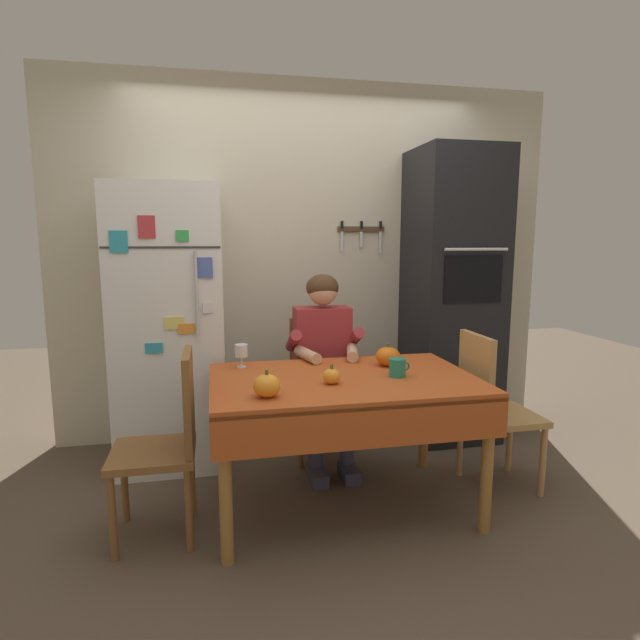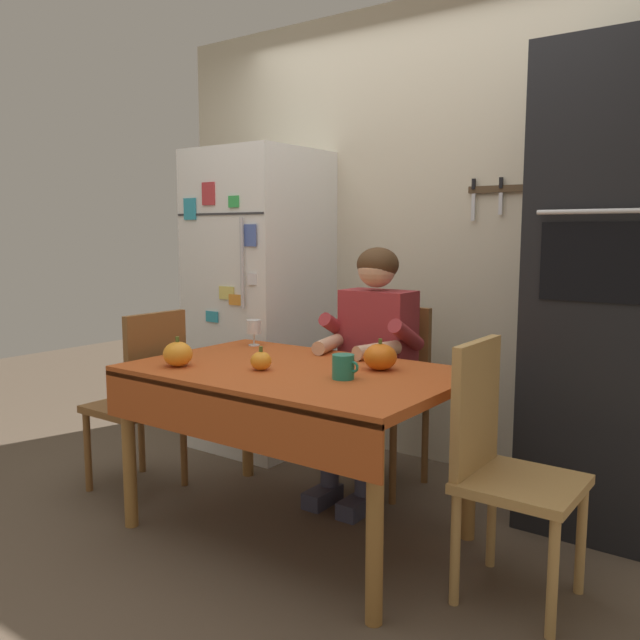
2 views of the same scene
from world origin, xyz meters
name	(u,v)px [view 2 (image 2 of 2)]	position (x,y,z in m)	size (l,w,h in m)	color
ground_plane	(282,540)	(0.00, 0.00, 0.00)	(10.00, 10.00, 0.00)	brown
back_wall_assembly	(438,235)	(0.05, 1.35, 1.30)	(3.70, 0.13, 2.60)	beige
refrigerator	(260,301)	(-0.95, 0.96, 0.90)	(0.68, 0.71, 1.80)	white
wall_oven	(609,294)	(1.05, 1.00, 1.05)	(0.60, 0.64, 2.10)	black
dining_table	(292,388)	(0.00, 0.08, 0.66)	(1.40, 0.90, 0.74)	#9E6B33
chair_behind_person	(389,387)	(0.02, 0.87, 0.51)	(0.40, 0.40, 0.93)	brown
seated_person	(371,350)	(0.02, 0.68, 0.74)	(0.47, 0.55, 1.25)	#38384C
chair_right_side	(501,458)	(0.90, 0.15, 0.51)	(0.40, 0.40, 0.93)	tan
chair_left_side	(144,394)	(-0.90, 0.01, 0.51)	(0.40, 0.40, 0.93)	brown
coffee_mug	(344,367)	(0.28, 0.05, 0.79)	(0.12, 0.09, 0.10)	#237F66
wine_glass	(254,328)	(-0.52, 0.42, 0.83)	(0.07, 0.07, 0.13)	white
pumpkin_large	(380,357)	(0.31, 0.28, 0.80)	(0.14, 0.14, 0.13)	orange
pumpkin_medium	(261,361)	(-0.09, -0.02, 0.78)	(0.09, 0.09, 0.10)	orange
pumpkin_small	(178,354)	(-0.44, -0.17, 0.79)	(0.13, 0.13, 0.13)	orange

